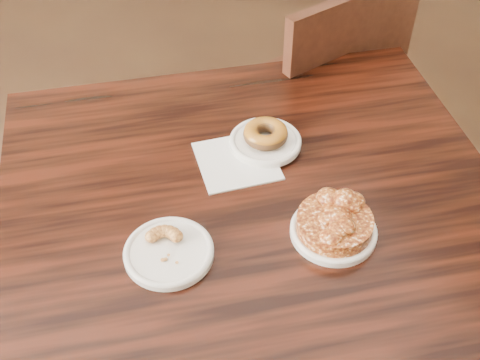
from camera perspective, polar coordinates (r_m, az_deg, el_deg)
name	(u,v)px	position (r m, az deg, el deg)	size (l,w,h in m)	color
floor	(222,352)	(1.82, -1.72, -15.99)	(5.00, 5.00, 0.00)	black
cafe_table	(256,323)	(1.42, 1.51, -13.41)	(0.97, 0.97, 0.75)	black
chair_far	(295,104)	(1.87, 5.27, 7.18)	(0.47, 0.47, 0.90)	black
napkin	(237,161)	(1.22, -0.31, 1.82)	(0.15, 0.15, 0.00)	white
plate_donut	(265,142)	(1.25, 2.41, 3.62)	(0.15, 0.15, 0.01)	white
plate_cruller	(169,253)	(1.06, -6.76, -6.86)	(0.16, 0.16, 0.01)	silver
plate_fritter	(333,231)	(1.10, 8.83, -4.84)	(0.16, 0.16, 0.01)	white
glazed_donut	(266,134)	(1.24, 2.44, 4.41)	(0.09, 0.09, 0.03)	brown
apple_fritter	(335,221)	(1.08, 9.00, -3.85)	(0.18, 0.18, 0.04)	#431507
cruller_fragment	(168,246)	(1.05, -6.84, -6.27)	(0.08, 0.08, 0.02)	brown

